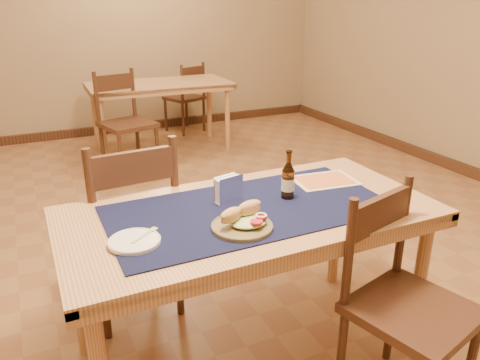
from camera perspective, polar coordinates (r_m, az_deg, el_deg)
name	(u,v)px	position (r m, az deg, el deg)	size (l,w,h in m)	color
room	(183,38)	(2.57, -6.96, 16.76)	(6.04, 7.04, 2.84)	olive
main_table	(250,226)	(2.05, 1.20, -5.69)	(1.60, 0.80, 0.75)	tan
placemat	(250,209)	(2.01, 1.22, -3.51)	(1.20, 0.60, 0.01)	black
baseboard	(192,262)	(2.99, -5.81, -9.93)	(6.00, 7.00, 0.10)	#412617
back_table	(160,90)	(5.22, -9.79, 10.72)	(1.52, 0.79, 0.75)	tan
chair_main_far	(129,224)	(2.46, -13.36, -5.27)	(0.49, 0.49, 1.00)	#412617
chair_main_near	(404,301)	(2.01, 19.33, -13.77)	(0.52, 0.52, 0.92)	#412617
chair_back_near	(125,121)	(4.63, -13.82, 6.99)	(0.55, 0.55, 0.97)	#412617
chair_back_far	(186,96)	(5.98, -6.58, 10.08)	(0.52, 0.52, 0.87)	#412617
sandwich_plate	(243,222)	(1.83, 0.40, -5.13)	(0.24, 0.24, 0.09)	brown
side_plate	(134,241)	(1.77, -12.76, -7.25)	(0.19, 0.19, 0.02)	silver
fork	(146,234)	(1.80, -11.35, -6.46)	(0.12, 0.10, 0.00)	#85C26A
beer_bottle	(288,181)	(2.09, 5.87, -0.08)	(0.06, 0.06, 0.22)	#4E290E
napkin_holder	(229,189)	(2.05, -1.41, -1.15)	(0.14, 0.08, 0.12)	white
menu_card	(324,180)	(2.34, 10.24, -0.04)	(0.32, 0.25, 0.01)	beige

